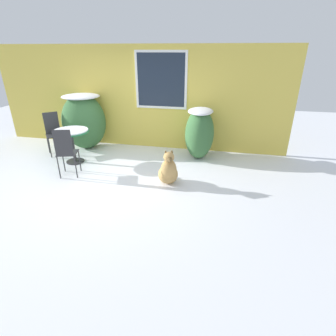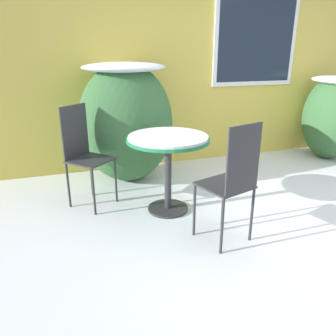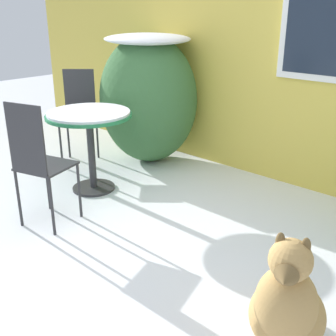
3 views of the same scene
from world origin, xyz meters
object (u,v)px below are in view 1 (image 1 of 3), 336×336
dog (168,171)px  patio_table (71,136)px  patio_chair_near_table (54,132)px  patio_chair_far_side (66,151)px

dog → patio_table: bearing=146.9°
patio_table → patio_chair_near_table: bearing=150.4°
patio_table → patio_chair_far_side: (0.30, -0.75, -0.08)m
patio_table → dog: size_ratio=1.08×
patio_chair_far_side → dog: size_ratio=1.40×
patio_chair_far_side → dog: 2.18m
patio_chair_near_table → patio_chair_far_side: bearing=-89.3°
patio_table → dog: (2.46, -0.66, -0.38)m
patio_chair_near_table → patio_chair_far_side: same height
patio_table → dog: 2.58m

